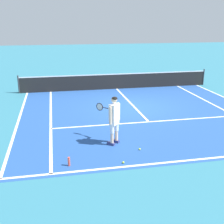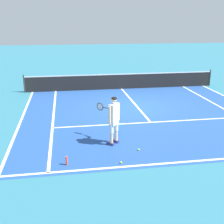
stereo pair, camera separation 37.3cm
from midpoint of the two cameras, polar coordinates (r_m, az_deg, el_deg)
ground_plane at (r=14.54m, az=3.68°, el=1.00°), size 80.00×80.00×0.00m
court_inner_surface at (r=13.70m, az=4.67°, el=-0.07°), size 10.98×10.46×0.00m
line_baseline at (r=9.33m, az=13.30°, el=-9.30°), size 10.98×0.10×0.01m
line_service at (r=12.46m, az=6.40°, el=-1.94°), size 8.23×0.10×0.01m
line_centre_service at (r=15.39m, az=2.80°, el=1.97°), size 0.10×6.40×0.01m
line_singles_left at (r=13.20m, az=-12.77°, el=-1.14°), size 0.10×10.06×0.01m
line_singles_right at (r=15.33m, az=19.63°, el=0.88°), size 0.10×10.06×0.01m
line_doubles_left at (r=13.32m, az=-18.68°, el=-1.49°), size 0.10×10.06×0.01m
tennis_net at (r=18.30m, az=0.35°, el=6.11°), size 11.96×0.08×1.07m
tennis_player at (r=9.91m, az=-0.73°, el=-0.99°), size 0.74×1.16×1.71m
tennis_ball_near_feet at (r=9.79m, az=4.38°, el=-7.31°), size 0.07×0.07×0.07m
tennis_ball_by_baseline at (r=8.91m, az=1.03°, el=-9.91°), size 0.07×0.07×0.07m
water_bottle at (r=8.85m, az=-9.70°, el=-9.61°), size 0.07×0.07×0.28m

